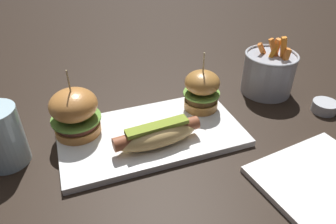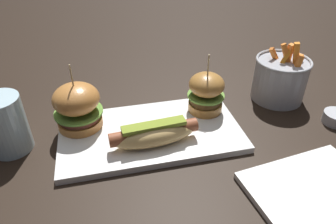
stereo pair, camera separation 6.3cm
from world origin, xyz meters
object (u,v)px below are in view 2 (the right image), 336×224
object	(u,v)px
water_glass	(5,125)
side_plate	(327,204)
sauce_ramekin	(336,118)
hot_dog	(153,134)
fries_bucket	(280,78)
slider_left	(77,106)
platter_main	(151,133)
slider_right	(206,92)

from	to	relation	value
water_glass	side_plate	bearing A→B (deg)	-27.37
sauce_ramekin	water_glass	distance (m)	0.69
hot_dog	fries_bucket	size ratio (longest dim) A/B	1.17
slider_left	water_glass	distance (m)	0.14
side_plate	hot_dog	bearing A→B (deg)	140.46
platter_main	slider_left	world-z (taller)	slider_left
slider_left	fries_bucket	world-z (taller)	slider_left
hot_dog	side_plate	distance (m)	0.32
slider_right	water_glass	bearing A→B (deg)	-176.64
fries_bucket	side_plate	distance (m)	0.34
platter_main	fries_bucket	world-z (taller)	fries_bucket
hot_dog	slider_left	distance (m)	0.17
slider_right	side_plate	world-z (taller)	slider_right
slider_left	sauce_ramekin	distance (m)	0.57
hot_dog	water_glass	bearing A→B (deg)	166.56
hot_dog	sauce_ramekin	world-z (taller)	hot_dog
platter_main	slider_left	xyz separation A→B (m)	(-0.14, 0.05, 0.06)
hot_dog	platter_main	bearing A→B (deg)	86.53
slider_left	water_glass	world-z (taller)	slider_left
platter_main	water_glass	world-z (taller)	water_glass
slider_right	sauce_ramekin	xyz separation A→B (m)	(0.28, -0.10, -0.05)
fries_bucket	sauce_ramekin	distance (m)	0.15
sauce_ramekin	side_plate	bearing A→B (deg)	-129.73
slider_right	fries_bucket	bearing A→B (deg)	8.94
slider_left	side_plate	world-z (taller)	slider_left
fries_bucket	hot_dog	bearing A→B (deg)	-160.31
platter_main	sauce_ramekin	size ratio (longest dim) A/B	6.65
platter_main	fries_bucket	size ratio (longest dim) A/B	2.50
platter_main	side_plate	bearing A→B (deg)	-45.28
platter_main	fries_bucket	distance (m)	0.35
hot_dog	side_plate	xyz separation A→B (m)	(0.25, -0.21, -0.03)
platter_main	water_glass	distance (m)	0.28
platter_main	side_plate	xyz separation A→B (m)	(0.25, -0.25, -0.00)
fries_bucket	sauce_ramekin	bearing A→B (deg)	-59.64
hot_dog	fries_bucket	bearing A→B (deg)	19.69
platter_main	slider_right	bearing A→B (deg)	19.00
hot_dog	water_glass	xyz separation A→B (m)	(-0.27, 0.07, 0.02)
fries_bucket	water_glass	xyz separation A→B (m)	(-0.61, -0.06, 0.00)
hot_dog	sauce_ramekin	size ratio (longest dim) A/B	3.12
side_plate	water_glass	distance (m)	0.59
fries_bucket	water_glass	world-z (taller)	fries_bucket
sauce_ramekin	water_glass	xyz separation A→B (m)	(-0.69, 0.07, 0.05)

